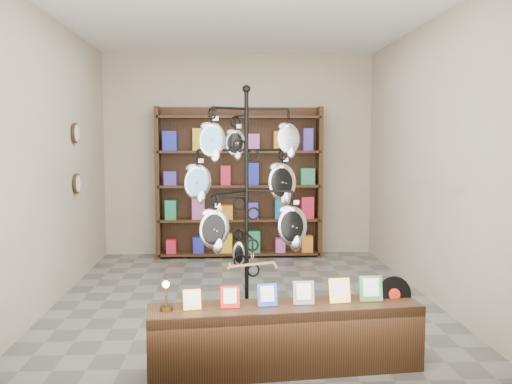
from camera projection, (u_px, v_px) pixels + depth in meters
ground at (245, 298)px, 6.20m from camera, size 5.00×5.00×0.00m
room_envelope at (244, 128)px, 6.03m from camera, size 5.00×5.00×5.00m
display_tree at (247, 191)px, 5.01m from camera, size 1.16×1.15×2.20m
front_shelf at (285, 337)px, 4.25m from camera, size 2.06×0.64×0.72m
back_shelving at (239, 187)px, 8.39m from camera, size 2.42×0.36×2.20m
wall_clocks at (76, 159)px, 6.75m from camera, size 0.03×0.24×0.84m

